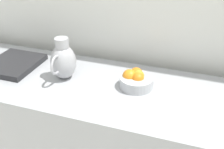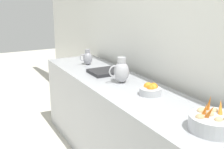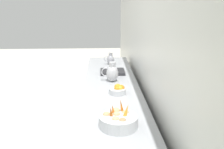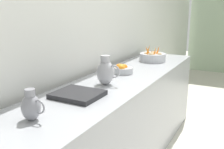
# 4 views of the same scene
# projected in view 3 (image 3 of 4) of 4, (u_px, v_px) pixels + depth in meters

# --- Properties ---
(tile_wall_left) EXTENTS (0.10, 8.13, 3.00)m
(tile_wall_left) POSITION_uv_depth(u_px,v_px,m) (161.00, 45.00, 2.34)
(tile_wall_left) COLOR silver
(tile_wall_left) RESTS_ON ground_plane
(prep_counter) EXTENTS (0.66, 3.13, 0.91)m
(prep_counter) POSITION_uv_depth(u_px,v_px,m) (112.00, 121.00, 3.10)
(prep_counter) COLOR #9EA0A5
(prep_counter) RESTS_ON ground_plane
(vegetable_colander) EXTENTS (0.32, 0.32, 0.22)m
(vegetable_colander) POSITION_uv_depth(u_px,v_px,m) (118.00, 120.00, 2.02)
(vegetable_colander) COLOR #ADAFB5
(vegetable_colander) RESTS_ON prep_counter
(orange_bowl) EXTENTS (0.19, 0.19, 0.10)m
(orange_bowl) POSITION_uv_depth(u_px,v_px,m) (118.00, 90.00, 2.74)
(orange_bowl) COLOR #ADAFB5
(orange_bowl) RESTS_ON prep_counter
(metal_pitcher_tall) EXTENTS (0.21, 0.15, 0.25)m
(metal_pitcher_tall) POSITION_uv_depth(u_px,v_px,m) (112.00, 73.00, 3.12)
(metal_pitcher_tall) COLOR #A3A3A8
(metal_pitcher_tall) RESTS_ON prep_counter
(metal_pitcher_short) EXTENTS (0.16, 0.11, 0.19)m
(metal_pitcher_short) POSITION_uv_depth(u_px,v_px,m) (110.00, 59.00, 3.95)
(metal_pitcher_short) COLOR gray
(metal_pitcher_short) RESTS_ON prep_counter
(counter_sink_basin) EXTENTS (0.34, 0.30, 0.04)m
(counter_sink_basin) POSITION_uv_depth(u_px,v_px,m) (113.00, 72.00, 3.51)
(counter_sink_basin) COLOR #232326
(counter_sink_basin) RESTS_ON prep_counter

